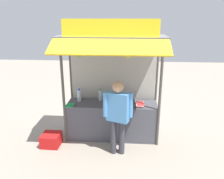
{
  "coord_description": "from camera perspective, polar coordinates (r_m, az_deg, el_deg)",
  "views": [
    {
      "loc": [
        0.38,
        -5.03,
        2.86
      ],
      "look_at": [
        0.0,
        0.0,
        1.23
      ],
      "focal_mm": 36.36,
      "sensor_mm": 36.0,
      "label": 1
    }
  ],
  "objects": [
    {
      "name": "ground_plane",
      "position": [
        5.8,
        -0.0,
        -11.64
      ],
      "size": [
        20.0,
        20.0,
        0.0
      ],
      "primitive_type": "plane",
      "color": "#9E9384"
    },
    {
      "name": "stall_counter",
      "position": [
        5.59,
        -0.0,
        -7.72
      ],
      "size": [
        2.14,
        0.63,
        0.88
      ],
      "primitive_type": "cube",
      "color": "#4C4C56",
      "rests_on": "ground"
    },
    {
      "name": "stall_structure",
      "position": [
        5.28,
        0.09,
        5.13
      ],
      "size": [
        2.34,
        1.48,
        2.82
      ],
      "color": "#4C4742",
      "rests_on": "ground"
    },
    {
      "name": "water_bottle_front_right",
      "position": [
        5.39,
        -0.93,
        -1.99
      ],
      "size": [
        0.09,
        0.09,
        0.31
      ],
      "color": "silver",
      "rests_on": "stall_counter"
    },
    {
      "name": "water_bottle_right",
      "position": [
        5.59,
        -8.27,
        -1.44
      ],
      "size": [
        0.09,
        0.09,
        0.31
      ],
      "color": "silver",
      "rests_on": "stall_counter"
    },
    {
      "name": "water_bottle_left",
      "position": [
        5.58,
        1.09,
        -1.5
      ],
      "size": [
        0.07,
        0.07,
        0.27
      ],
      "color": "silver",
      "rests_on": "stall_counter"
    },
    {
      "name": "water_bottle_front_left",
      "position": [
        5.59,
        -2.93,
        -1.39
      ],
      "size": [
        0.08,
        0.08,
        0.29
      ],
      "color": "silver",
      "rests_on": "stall_counter"
    },
    {
      "name": "magazine_stack_mid_right",
      "position": [
        5.31,
        7.04,
        -3.8
      ],
      "size": [
        0.21,
        0.32,
        0.06
      ],
      "color": "green",
      "rests_on": "stall_counter"
    },
    {
      "name": "magazine_stack_far_left",
      "position": [
        5.35,
        -10.5,
        -3.95
      ],
      "size": [
        0.21,
        0.25,
        0.03
      ],
      "color": "purple",
      "rests_on": "stall_counter"
    },
    {
      "name": "banana_bunch_inner_right",
      "position": [
        4.73,
        -4.97,
        9.33
      ],
      "size": [
        0.11,
        0.1,
        0.26
      ],
      "color": "#332D23"
    },
    {
      "name": "banana_bunch_inner_left",
      "position": [
        4.67,
        4.03,
        8.8
      ],
      "size": [
        0.11,
        0.11,
        0.29
      ],
      "color": "#332D23"
    },
    {
      "name": "banana_bunch_rightmost",
      "position": [
        4.78,
        -8.33,
        8.96
      ],
      "size": [
        0.11,
        0.1,
        0.29
      ],
      "color": "#332D23"
    },
    {
      "name": "banana_bunch_leftmost",
      "position": [
        4.68,
        8.7,
        9.18
      ],
      "size": [
        0.08,
        0.08,
        0.24
      ],
      "color": "#332D23"
    },
    {
      "name": "vendor_person",
      "position": [
        4.71,
        1.47,
        -5.59
      ],
      "size": [
        0.62,
        0.35,
        1.63
      ],
      "rotation": [
        0.0,
        0.0,
        2.77
      ],
      "color": "#383842",
      "rests_on": "ground"
    },
    {
      "name": "plastic_crate",
      "position": [
        5.54,
        -15.01,
        -12.08
      ],
      "size": [
        0.42,
        0.42,
        0.29
      ],
      "primitive_type": "cube",
      "rotation": [
        0.0,
        0.0,
        -0.03
      ],
      "color": "red",
      "rests_on": "ground"
    }
  ]
}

